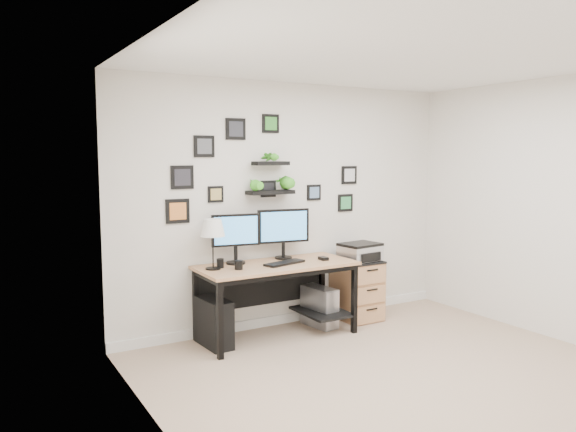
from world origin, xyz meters
TOP-DOWN VIEW (x-y plane):
  - room at (0.00, 1.98)m, footprint 4.00×4.00m
  - desk at (-0.35, 1.67)m, footprint 1.60×0.70m
  - monitor_left at (-0.74, 1.83)m, footprint 0.49×0.22m
  - monitor_right at (-0.19, 1.83)m, footprint 0.56×0.21m
  - keyboard at (-0.32, 1.58)m, footprint 0.48×0.26m
  - mouse at (0.14, 1.57)m, footprint 0.07×0.11m
  - table_lamp at (-1.04, 1.70)m, footprint 0.24×0.24m
  - mug at (-0.83, 1.57)m, footprint 0.08×0.08m
  - pen_cup at (-0.95, 1.73)m, footprint 0.07×0.07m
  - pc_tower_black at (-1.04, 1.69)m, footprint 0.24×0.47m
  - pc_tower_grey at (0.18, 1.70)m, footprint 0.24×0.45m
  - file_cabinet at (0.71, 1.72)m, footprint 0.43×0.53m
  - printer at (0.71, 1.69)m, footprint 0.46×0.39m
  - wall_decor at (-0.34, 1.93)m, footprint 2.27×0.18m

SIDE VIEW (x-z plane):
  - room at x=0.00m, z-range -1.95..2.05m
  - pc_tower_grey at x=0.18m, z-range 0.00..0.43m
  - pc_tower_black at x=-1.04m, z-range 0.00..0.46m
  - file_cabinet at x=0.71m, z-range 0.00..0.67m
  - desk at x=-0.35m, z-range 0.25..1.00m
  - keyboard at x=-0.32m, z-range 0.75..0.77m
  - mouse at x=0.14m, z-range 0.75..0.78m
  - printer at x=0.71m, z-range 0.67..0.86m
  - mug at x=-0.83m, z-range 0.75..0.84m
  - pen_cup at x=-0.95m, z-range 0.75..0.84m
  - monitor_left at x=-0.74m, z-range 0.79..1.29m
  - monitor_right at x=-0.19m, z-range 0.80..1.32m
  - table_lamp at x=-1.04m, z-range 0.90..1.38m
  - wall_decor at x=-0.34m, z-range 1.10..2.18m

